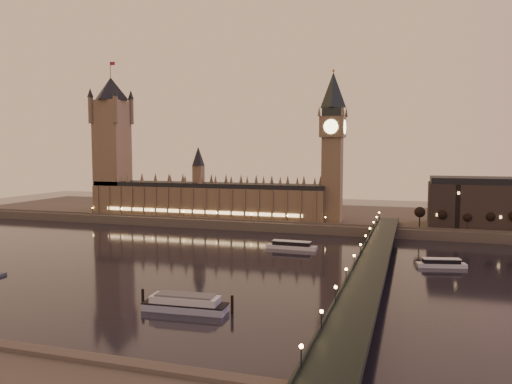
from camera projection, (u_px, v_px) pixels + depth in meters
ground at (183, 262)px, 246.31m from camera, size 700.00×700.00×0.00m
far_embankment at (310, 217)px, 393.65m from camera, size 560.00×130.00×6.00m
palace_of_westminster at (206, 195)px, 371.54m from camera, size 180.00×26.62×52.00m
victoria_tower at (112, 137)px, 392.09m from camera, size 31.68×31.68×118.00m
big_ben at (333, 137)px, 339.56m from camera, size 17.68×17.68×104.00m
westminster_bridge at (373, 264)px, 218.12m from camera, size 13.20×260.00×15.30m
bare_tree_0 at (423, 215)px, 314.27m from camera, size 5.54×5.54×11.26m
bare_tree_1 at (445, 216)px, 310.25m from camera, size 5.54×5.54×11.26m
bare_tree_2 at (468, 217)px, 306.22m from camera, size 5.54×5.54×11.26m
bare_tree_3 at (492, 218)px, 302.19m from camera, size 5.54×5.54×11.26m
cruise_boat_a at (292, 245)px, 279.56m from camera, size 28.77×6.84×4.58m
cruise_boat_b at (441, 263)px, 235.84m from camera, size 23.40×10.66×4.19m
moored_barge at (185, 303)px, 171.37m from camera, size 33.89×10.16×6.23m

